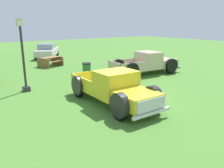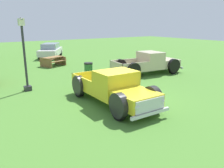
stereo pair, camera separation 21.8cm
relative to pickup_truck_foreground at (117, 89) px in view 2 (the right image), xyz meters
The scene contains 7 objects.
ground_plane 1.01m from the pickup_truck_foreground, 40.94° to the left, with size 80.00×80.00×0.00m, color #477A2D.
pickup_truck_foreground is the anchor object (origin of this frame).
pickup_truck_behind_right 7.13m from the pickup_truck_foreground, 34.34° to the left, with size 5.34×2.47×1.58m.
sedan_distant_a 16.26m from the pickup_truck_foreground, 80.48° to the left, with size 3.85×4.72×1.48m.
lamp_post_near 5.47m from the pickup_truck_foreground, 120.18° to the left, with size 0.36×0.36×3.86m.
picnic_table 11.00m from the pickup_truck_foreground, 84.33° to the left, with size 2.22×2.04×0.78m.
trash_can 6.02m from the pickup_truck_foreground, 73.48° to the left, with size 0.59×0.59×0.95m.
Camera 2 is at (-6.05, -8.23, 3.55)m, focal length 36.29 mm.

